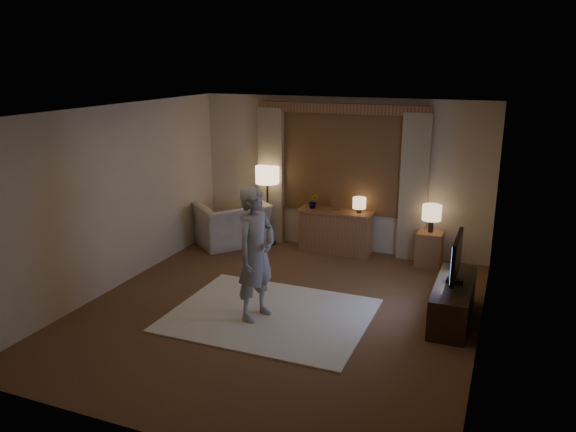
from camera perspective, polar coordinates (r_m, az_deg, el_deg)
The scene contains 13 objects.
room at distance 7.48m, azimuth 0.45°, elevation 1.24°, with size 5.04×5.54×2.64m.
rug at distance 7.37m, azimuth -1.81°, elevation -10.00°, with size 2.50×2.00×0.02m, color #F4ECCD.
sideboard at distance 9.57m, azimuth 4.83°, elevation -1.69°, with size 1.20×0.40×0.70m, color brown.
picture_frame at distance 9.45m, azimuth 4.89°, elevation 0.91°, with size 0.16×0.02×0.20m, color brown.
plant at distance 9.55m, azimuth 2.61°, elevation 1.44°, with size 0.17×0.13×0.30m, color #999999.
table_lamp_sideboard at distance 9.32m, azimuth 7.26°, elevation 1.26°, with size 0.22×0.22×0.30m.
floor_lamp at distance 9.79m, azimuth -2.12°, elevation 3.77°, with size 0.41×0.41×1.41m.
armchair at distance 9.98m, azimuth -5.79°, elevation -0.78°, with size 1.18×1.03×0.77m, color beige.
side_table at distance 9.23m, azimuth 14.15°, elevation -3.25°, with size 0.40×0.40×0.56m, color brown.
table_lamp_side at distance 9.06m, azimuth 14.40°, elevation 0.27°, with size 0.30×0.30×0.44m.
tv_stand at distance 7.45m, azimuth 16.40°, elevation -8.34°, with size 0.45×1.40×0.50m, color black.
tv at distance 7.23m, azimuth 16.74°, elevation -4.06°, with size 0.21×0.85×0.62m.
person at distance 6.98m, azimuth -3.29°, elevation -3.85°, with size 0.62×0.41×1.70m, color #A09C93.
Camera 1 is at (2.66, -6.24, 3.21)m, focal length 35.00 mm.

